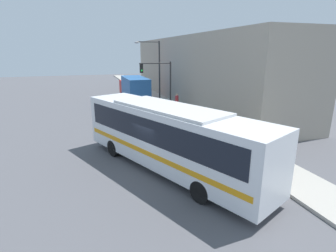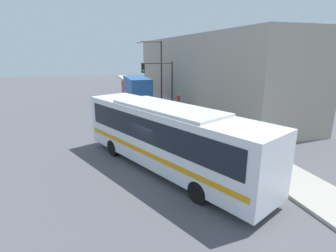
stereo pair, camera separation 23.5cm
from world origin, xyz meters
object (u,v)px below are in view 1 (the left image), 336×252
fire_hydrant (207,128)px  traffic_light_pole (159,77)px  city_bus (168,134)px  delivery_truck (134,89)px  pedestrian_near_corner (177,102)px  street_lamp (156,66)px

fire_hydrant → traffic_light_pole: 9.48m
city_bus → traffic_light_pole: (3.63, 13.71, 1.54)m
delivery_truck → fire_hydrant: delivery_truck is taller
pedestrian_near_corner → street_lamp: bearing=98.5°
delivery_truck → pedestrian_near_corner: (3.27, -5.88, -0.68)m
delivery_truck → traffic_light_pole: traffic_light_pole is taller
pedestrian_near_corner → delivery_truck: bearing=119.1°
city_bus → pedestrian_near_corner: size_ratio=6.96×
delivery_truck → street_lamp: 3.75m
city_bus → traffic_light_pole: size_ratio=2.40×
delivery_truck → city_bus: bearing=-96.0°
city_bus → delivery_truck: (1.97, 18.81, -0.27)m
fire_hydrant → pedestrian_near_corner: 8.19m
city_bus → pedestrian_near_corner: 13.98m
street_lamp → city_bus: bearing=-104.0°
delivery_truck → street_lamp: (2.52, -0.84, 2.65)m
delivery_truck → fire_hydrant: 14.34m
delivery_truck → fire_hydrant: (2.69, -14.03, -1.18)m
city_bus → traffic_light_pole: bearing=51.3°
street_lamp → fire_hydrant: bearing=-89.3°
city_bus → pedestrian_near_corner: (5.24, 12.93, -0.95)m
traffic_light_pole → pedestrian_near_corner: bearing=-25.8°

